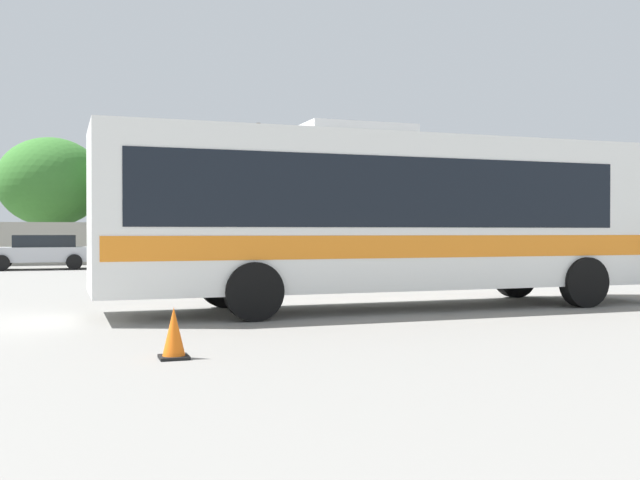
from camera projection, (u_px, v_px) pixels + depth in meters
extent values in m
plane|color=gray|center=(271.00, 278.00, 24.80)|extent=(300.00, 300.00, 0.00)
cube|color=#B2AD9E|center=(206.00, 243.00, 36.60)|extent=(80.00, 0.30, 2.01)
cube|color=white|center=(395.00, 213.00, 15.03)|extent=(12.06, 2.67, 3.02)
cube|color=black|center=(368.00, 195.00, 14.83)|extent=(9.89, 2.68, 1.33)
cube|color=orange|center=(395.00, 245.00, 15.04)|extent=(11.82, 2.69, 0.42)
cube|color=#19212D|center=(630.00, 192.00, 17.04)|extent=(0.06, 2.30, 1.57)
cube|color=orange|center=(630.00, 264.00, 17.06)|extent=(0.08, 2.50, 0.72)
cube|color=#B2B2B2|center=(355.00, 132.00, 14.71)|extent=(2.21, 1.42, 0.24)
cylinder|color=black|center=(515.00, 276.00, 17.45)|extent=(1.04, 0.31, 1.04)
cylinder|color=black|center=(584.00, 282.00, 15.14)|extent=(1.04, 0.31, 1.04)
cylinder|color=black|center=(224.00, 282.00, 15.10)|extent=(1.04, 0.31, 1.04)
cylinder|color=black|center=(254.00, 292.00, 12.79)|extent=(1.04, 0.31, 1.04)
cube|color=#B7BABF|center=(39.00, 254.00, 30.32)|extent=(4.46, 1.91, 0.61)
cube|color=black|center=(44.00, 241.00, 30.39)|extent=(2.47, 1.71, 0.50)
cylinder|color=black|center=(1.00, 263.00, 29.02)|extent=(0.65, 0.24, 0.64)
cylinder|color=black|center=(4.00, 261.00, 30.68)|extent=(0.65, 0.24, 0.64)
cylinder|color=black|center=(74.00, 262.00, 29.97)|extent=(0.65, 0.24, 0.64)
cylinder|color=black|center=(73.00, 260.00, 31.63)|extent=(0.65, 0.24, 0.64)
cube|color=black|center=(176.00, 253.00, 32.43)|extent=(4.39, 1.92, 0.64)
cube|color=black|center=(171.00, 240.00, 32.36)|extent=(2.43, 1.72, 0.52)
cylinder|color=black|center=(203.00, 259.00, 33.68)|extent=(0.65, 0.24, 0.64)
cylinder|color=black|center=(209.00, 260.00, 32.00)|extent=(0.65, 0.24, 0.64)
cylinder|color=black|center=(143.00, 259.00, 32.88)|extent=(0.65, 0.24, 0.64)
cylinder|color=black|center=(146.00, 261.00, 31.19)|extent=(0.65, 0.24, 0.64)
cube|color=#B7BABF|center=(333.00, 251.00, 35.17)|extent=(4.34, 1.83, 0.65)
cube|color=black|center=(337.00, 239.00, 35.24)|extent=(2.39, 1.67, 0.53)
cylinder|color=black|center=(312.00, 258.00, 33.91)|extent=(0.64, 0.22, 0.64)
cylinder|color=black|center=(301.00, 257.00, 35.59)|extent=(0.64, 0.22, 0.64)
cylinder|color=black|center=(365.00, 258.00, 34.77)|extent=(0.64, 0.22, 0.64)
cylinder|color=black|center=(352.00, 257.00, 36.44)|extent=(0.64, 0.22, 0.64)
cylinder|color=#4C3823|center=(258.00, 191.00, 41.41)|extent=(0.24, 0.24, 7.71)
cube|color=#473321|center=(258.00, 134.00, 41.38)|extent=(1.80, 0.37, 0.12)
cylinder|color=brown|center=(51.00, 240.00, 38.31)|extent=(0.32, 0.32, 2.26)
ellipsoid|color=#38752D|center=(51.00, 182.00, 38.28)|extent=(5.46, 5.46, 4.64)
cylinder|color=brown|center=(148.00, 239.00, 38.06)|extent=(0.32, 0.32, 2.39)
ellipsoid|color=#38752D|center=(148.00, 183.00, 38.03)|extent=(4.89, 4.89, 4.16)
cylinder|color=brown|center=(469.00, 234.00, 44.93)|extent=(0.32, 0.32, 2.86)
ellipsoid|color=#2D6628|center=(470.00, 190.00, 44.89)|extent=(3.69, 3.69, 3.14)
cube|color=black|center=(174.00, 357.00, 9.02)|extent=(0.36, 0.36, 0.04)
cone|color=orange|center=(174.00, 331.00, 9.02)|extent=(0.28, 0.28, 0.60)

